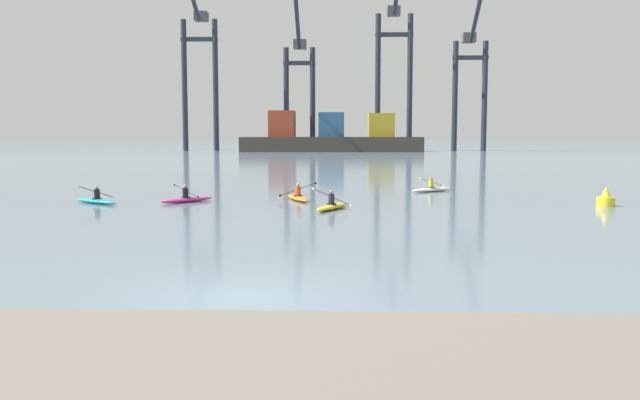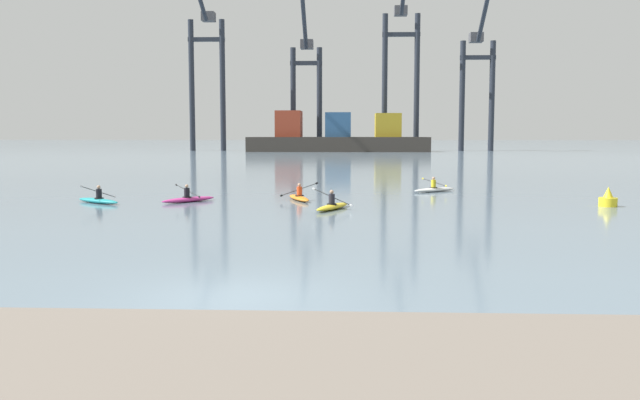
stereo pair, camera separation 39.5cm
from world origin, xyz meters
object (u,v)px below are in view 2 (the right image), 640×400
Objects in this scene: container_barge at (338,138)px; channel_buoy at (608,199)px; kayak_teal at (98,200)px; gantry_crane_east at (478,72)px; gantry_crane_west_mid at (306,79)px; kayak_white at (434,189)px; kayak_yellow at (332,206)px; kayak_orange at (299,197)px; gantry_crane_east_mid at (401,61)px; kayak_magenta at (188,199)px; gantry_crane_west at (206,64)px.

container_barge is 107.74m from channel_buoy.
container_barge reaches higher than kayak_teal.
channel_buoy is at bearing -97.26° from gantry_crane_east.
kayak_white is at bearing -81.93° from gantry_crane_west_mid.
kayak_orange is (-1.96, 4.39, -0.00)m from kayak_yellow.
kayak_yellow is at bearing -121.13° from kayak_white.
gantry_crane_east_mid reaches higher than kayak_magenta.
kayak_orange is 1.14× the size of kayak_magenta.
kayak_orange is (6.91, -112.08, -15.50)m from gantry_crane_west_mid.
kayak_white is (18.66, 7.85, -0.00)m from kayak_teal.
channel_buoy is (-14.25, -111.87, -16.43)m from gantry_crane_east.
gantry_crane_west_mid is at bearing 176.65° from gantry_crane_east_mid.
kayak_teal is (-26.31, 0.47, -0.19)m from channel_buoy.
channel_buoy is at bearing -47.40° from kayak_white.
gantry_crane_east reaches higher than kayak_orange.
kayak_orange is at bearing -90.11° from container_barge.
gantry_crane_west is at bearing -178.39° from gantry_crane_east_mid.
gantry_crane_east is 113.97m from channel_buoy.
kayak_orange is at bearing 114.04° from kayak_yellow.
kayak_white is at bearing 35.75° from kayak_orange.
kayak_teal is at bearing 169.08° from kayak_yellow.
gantry_crane_east_mid is at bearing 91.04° from channel_buoy.
container_barge is 104.16m from kayak_orange.
kayak_teal is (17.97, -111.66, -18.63)m from gantry_crane_west.
gantry_crane_west is at bearing 109.43° from kayak_white.
gantry_crane_west_mid reaches higher than kayak_magenta.
gantry_crane_east_mid is 11.24× the size of kayak_orange.
kayak_magenta is at bearing -99.95° from gantry_crane_east_mid.
gantry_crane_west_mid is 21.04m from gantry_crane_east_mid.
gantry_crane_west is (-28.66, 5.56, 15.93)m from container_barge.
kayak_magenta is 0.96× the size of kayak_teal.
kayak_white is (8.15, 5.87, 0.00)m from kayak_orange.
kayak_teal is at bearing -80.86° from gantry_crane_west.
kayak_orange is at bearing -144.25° from kayak_white.
kayak_orange is at bearing -97.07° from gantry_crane_east_mid.
gantry_crane_west_mid reaches higher than kayak_teal.
gantry_crane_west reaches higher than kayak_white.
kayak_white is (7.96, -98.25, -2.70)m from container_barge.
gantry_crane_west_mid is at bearing 90.52° from kayak_magenta.
kayak_orange is at bearing -105.36° from gantry_crane_east.
kayak_yellow is 4.81m from kayak_orange.
gantry_crane_west is 114.62m from kayak_teal.
kayak_white is (14.04, 7.02, -0.00)m from kayak_magenta.
channel_buoy is at bearing -78.78° from gantry_crane_west_mid.
gantry_crane_west_mid is 0.84× the size of gantry_crane_east_mid.
kayak_white is at bearing -101.94° from gantry_crane_east.
gantry_crane_east is (58.52, -0.26, -2.01)m from gantry_crane_west.
gantry_crane_east is at bearing -5.08° from gantry_crane_east_mid.
kayak_teal is at bearing -169.30° from kayak_orange.
gantry_crane_east_mid reaches higher than gantry_crane_east.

